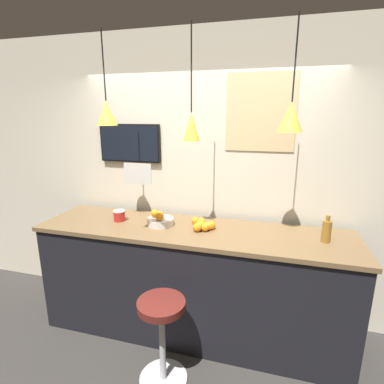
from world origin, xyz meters
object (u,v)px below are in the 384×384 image
(bar_stool, at_px, (162,327))
(fruit_bowl, at_px, (160,220))
(mounted_tv, at_px, (130,143))
(juice_bottle, at_px, (327,231))
(spread_jar, at_px, (119,216))

(bar_stool, xyz_separation_m, fruit_bowl, (-0.25, 0.64, 0.63))
(mounted_tv, bearing_deg, juice_bottle, -11.72)
(bar_stool, distance_m, spread_jar, 1.13)
(fruit_bowl, xyz_separation_m, mounted_tv, (-0.48, 0.41, 0.67))
(juice_bottle, distance_m, mounted_tv, 2.08)
(mounted_tv, bearing_deg, spread_jar, -82.68)
(mounted_tv, bearing_deg, fruit_bowl, -40.31)
(bar_stool, height_order, spread_jar, spread_jar)
(fruit_bowl, relative_size, juice_bottle, 1.09)
(fruit_bowl, xyz_separation_m, spread_jar, (-0.43, 0.00, 0.00))
(bar_stool, xyz_separation_m, mounted_tv, (-0.73, 1.05, 1.30))
(juice_bottle, relative_size, mounted_tv, 0.34)
(bar_stool, height_order, mounted_tv, mounted_tv)
(fruit_bowl, bearing_deg, juice_bottle, 0.19)
(bar_stool, relative_size, spread_jar, 6.52)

